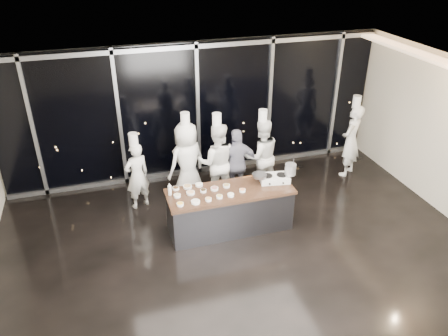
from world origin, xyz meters
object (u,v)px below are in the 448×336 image
at_px(frying_pan, 259,175).
at_px(chef_side, 351,140).
at_px(demo_counter, 230,209).
at_px(chef_center, 217,162).
at_px(stove, 274,178).
at_px(chef_right, 261,155).
at_px(chef_far_left, 137,175).
at_px(guest, 237,164).
at_px(stock_pot, 290,169).
at_px(chef_left, 187,162).

xyz_separation_m(frying_pan, chef_side, (2.82, 1.21, -0.15)).
height_order(demo_counter, chef_center, chef_center).
bearing_deg(stove, demo_counter, -165.84).
relative_size(chef_right, chef_side, 0.98).
height_order(chef_far_left, chef_side, chef_side).
relative_size(guest, chef_right, 0.83).
height_order(stock_pot, chef_side, chef_side).
bearing_deg(frying_pan, stock_pot, 0.31).
bearing_deg(guest, stove, 115.45).
bearing_deg(chef_left, guest, 142.34).
bearing_deg(stove, guest, 122.68).
bearing_deg(demo_counter, frying_pan, 10.29).
distance_m(chef_right, chef_side, 2.33).
bearing_deg(guest, chef_side, -173.49).
bearing_deg(frying_pan, chef_right, 75.91).
relative_size(stock_pot, chef_far_left, 0.13).
bearing_deg(guest, frying_pan, 99.15).
distance_m(frying_pan, chef_left, 1.72).
height_order(stove, chef_far_left, chef_far_left).
bearing_deg(chef_far_left, demo_counter, 118.30).
height_order(frying_pan, chef_center, chef_center).
bearing_deg(chef_far_left, chef_center, 152.73).
bearing_deg(guest, chef_center, -10.22).
xyz_separation_m(stock_pot, chef_center, (-1.17, 1.18, -0.25)).
relative_size(chef_left, chef_right, 1.04).
height_order(frying_pan, chef_left, chef_left).
bearing_deg(frying_pan, chef_side, 32.66).
bearing_deg(stock_pot, chef_right, 96.13).
relative_size(demo_counter, chef_right, 1.25).
xyz_separation_m(stove, guest, (-0.44, 1.02, -0.14)).
relative_size(frying_pan, guest, 0.32).
relative_size(chef_center, chef_right, 1.03).
xyz_separation_m(stock_pot, chef_left, (-1.80, 1.35, -0.23)).
bearing_deg(frying_pan, guest, 106.39).
distance_m(chef_far_left, chef_left, 1.10).
relative_size(stove, chef_far_left, 0.37).
xyz_separation_m(demo_counter, stock_pot, (1.26, 0.01, 0.70)).
bearing_deg(frying_pan, stove, 2.90).
xyz_separation_m(stove, frying_pan, (-0.32, 0.04, 0.10)).
bearing_deg(guest, stock_pot, 126.62).
bearing_deg(chef_right, demo_counter, 47.48).
distance_m(chef_left, chef_right, 1.67).
xyz_separation_m(stove, chef_left, (-1.49, 1.29, -0.05)).
relative_size(frying_pan, chef_side, 0.26).
bearing_deg(demo_counter, chef_far_left, 140.09).
xyz_separation_m(demo_counter, stove, (0.95, 0.08, 0.51)).
relative_size(chef_left, chef_side, 1.02).
bearing_deg(stock_pot, chef_left, 143.10).
bearing_deg(stock_pot, demo_counter, -179.35).
relative_size(stock_pot, chef_center, 0.11).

